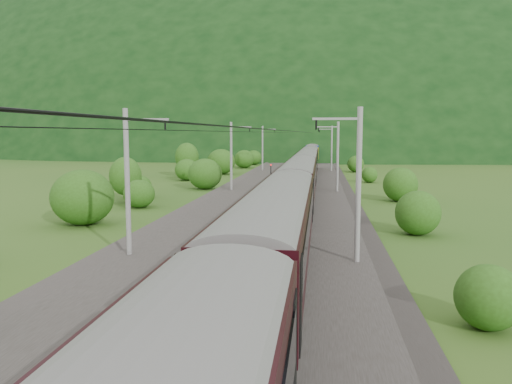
# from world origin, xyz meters

# --- Properties ---
(ground) EXTENTS (600.00, 600.00, 0.00)m
(ground) POSITION_xyz_m (0.00, 0.00, 0.00)
(ground) COLOR #2E5B1C
(ground) RESTS_ON ground
(railbed) EXTENTS (14.00, 220.00, 0.30)m
(railbed) POSITION_xyz_m (0.00, 10.00, 0.15)
(railbed) COLOR #38332D
(railbed) RESTS_ON ground
(track_left) EXTENTS (2.40, 220.00, 0.27)m
(track_left) POSITION_xyz_m (-2.40, 10.00, 0.37)
(track_left) COLOR #543324
(track_left) RESTS_ON railbed
(track_right) EXTENTS (2.40, 220.00, 0.27)m
(track_right) POSITION_xyz_m (2.40, 10.00, 0.37)
(track_right) COLOR #543324
(track_right) RESTS_ON railbed
(catenary_left) EXTENTS (2.54, 192.28, 8.00)m
(catenary_left) POSITION_xyz_m (-6.12, 32.00, 4.50)
(catenary_left) COLOR gray
(catenary_left) RESTS_ON railbed
(catenary_right) EXTENTS (2.54, 192.28, 8.00)m
(catenary_right) POSITION_xyz_m (6.12, 32.00, 4.50)
(catenary_right) COLOR gray
(catenary_right) RESTS_ON railbed
(overhead_wires) EXTENTS (4.83, 198.00, 0.03)m
(overhead_wires) POSITION_xyz_m (0.00, 10.00, 7.10)
(overhead_wires) COLOR black
(overhead_wires) RESTS_ON ground
(mountain_main) EXTENTS (504.00, 360.00, 244.00)m
(mountain_main) POSITION_xyz_m (0.00, 260.00, 0.00)
(mountain_main) COLOR black
(mountain_main) RESTS_ON ground
(mountain_ridge) EXTENTS (336.00, 280.00, 132.00)m
(mountain_ridge) POSITION_xyz_m (-120.00, 300.00, 0.00)
(mountain_ridge) COLOR black
(mountain_ridge) RESTS_ON ground
(train) EXTENTS (2.86, 137.40, 4.97)m
(train) POSITION_xyz_m (2.40, 28.41, 3.41)
(train) COLOR black
(train) RESTS_ON ground
(hazard_post_near) EXTENTS (0.18, 0.18, 1.71)m
(hazard_post_near) POSITION_xyz_m (-0.35, 37.33, 1.16)
(hazard_post_near) COLOR red
(hazard_post_near) RESTS_ON railbed
(hazard_post_far) EXTENTS (0.14, 0.14, 1.31)m
(hazard_post_far) POSITION_xyz_m (0.42, 60.08, 0.95)
(hazard_post_far) COLOR red
(hazard_post_far) RESTS_ON railbed
(signal) EXTENTS (0.22, 0.22, 1.99)m
(signal) POSITION_xyz_m (-3.23, 49.53, 1.47)
(signal) COLOR black
(signal) RESTS_ON railbed
(vegetation_left) EXTENTS (12.93, 147.65, 5.46)m
(vegetation_left) POSITION_xyz_m (-13.43, 17.22, 2.04)
(vegetation_left) COLOR #2B5216
(vegetation_left) RESTS_ON ground
(vegetation_right) EXTENTS (5.86, 109.91, 3.17)m
(vegetation_right) POSITION_xyz_m (11.38, 5.71, 1.43)
(vegetation_right) COLOR #2B5216
(vegetation_right) RESTS_ON ground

